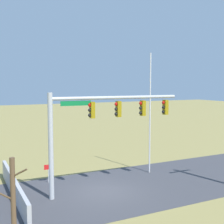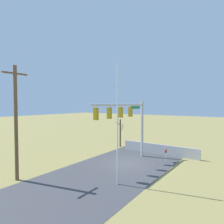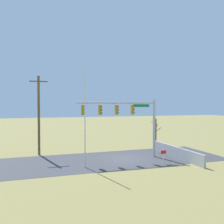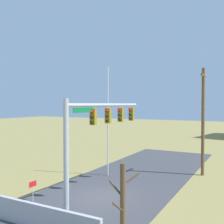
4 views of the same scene
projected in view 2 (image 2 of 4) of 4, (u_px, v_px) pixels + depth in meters
ground_plane at (126, 163)px, 18.83m from camera, size 160.00×160.00×0.00m
road_surface at (100, 176)px, 15.56m from camera, size 28.00×8.00×0.01m
sidewalk_corner at (146, 154)px, 22.20m from camera, size 6.00×6.00×0.01m
retaining_fence at (159, 149)px, 22.19m from camera, size 0.20×8.83×1.15m
signal_mast at (128, 117)px, 18.90m from camera, size 8.38×0.57×6.02m
flagpole at (117, 124)px, 13.71m from camera, size 0.10×0.10×8.68m
utility_pole at (16, 121)px, 14.53m from camera, size 1.90×0.26×8.61m
bare_tree at (120, 132)px, 26.15m from camera, size 1.27×1.02×3.70m
open_sign at (166, 153)px, 19.22m from camera, size 0.56×0.04×1.22m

